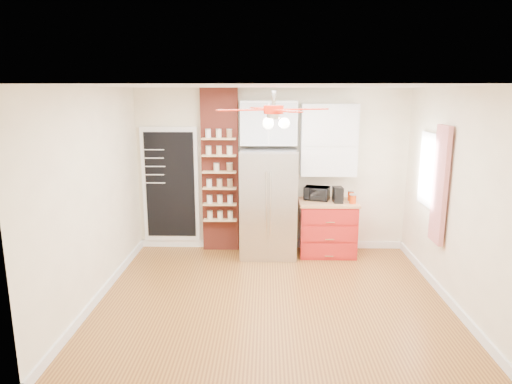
{
  "coord_description": "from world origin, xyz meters",
  "views": [
    {
      "loc": [
        -0.08,
        -5.52,
        2.65
      ],
      "look_at": [
        -0.23,
        0.9,
        1.22
      ],
      "focal_mm": 32.0,
      "sensor_mm": 36.0,
      "label": 1
    }
  ],
  "objects_px": {
    "fridge": "(268,203)",
    "canister_left": "(353,199)",
    "red_cabinet": "(327,228)",
    "toaster_oven": "(317,193)",
    "pantry_jar_oats": "(216,167)",
    "ceiling_fan": "(274,110)",
    "coffee_maker": "(338,195)"
  },
  "relations": [
    {
      "from": "coffee_maker",
      "to": "pantry_jar_oats",
      "type": "xyz_separation_m",
      "value": [
        -1.95,
        0.15,
        0.41
      ]
    },
    {
      "from": "ceiling_fan",
      "to": "toaster_oven",
      "type": "xyz_separation_m",
      "value": [
        0.74,
        1.78,
        -1.41
      ]
    },
    {
      "from": "ceiling_fan",
      "to": "canister_left",
      "type": "xyz_separation_m",
      "value": [
        1.29,
        1.55,
        -1.46
      ]
    },
    {
      "from": "fridge",
      "to": "coffee_maker",
      "type": "distance_m",
      "value": 1.12
    },
    {
      "from": "ceiling_fan",
      "to": "pantry_jar_oats",
      "type": "bearing_deg",
      "value": 116.91
    },
    {
      "from": "canister_left",
      "to": "ceiling_fan",
      "type": "bearing_deg",
      "value": -129.8
    },
    {
      "from": "toaster_oven",
      "to": "fridge",
      "type": "bearing_deg",
      "value": -152.29
    },
    {
      "from": "toaster_oven",
      "to": "pantry_jar_oats",
      "type": "height_order",
      "value": "pantry_jar_oats"
    },
    {
      "from": "red_cabinet",
      "to": "ceiling_fan",
      "type": "distance_m",
      "value": 2.75
    },
    {
      "from": "fridge",
      "to": "red_cabinet",
      "type": "relative_size",
      "value": 1.86
    },
    {
      "from": "toaster_oven",
      "to": "canister_left",
      "type": "xyz_separation_m",
      "value": [
        0.55,
        -0.23,
        -0.04
      ]
    },
    {
      "from": "coffee_maker",
      "to": "ceiling_fan",
      "type": "bearing_deg",
      "value": -126.98
    },
    {
      "from": "coffee_maker",
      "to": "fridge",
      "type": "bearing_deg",
      "value": 175.4
    },
    {
      "from": "fridge",
      "to": "red_cabinet",
      "type": "distance_m",
      "value": 1.06
    },
    {
      "from": "toaster_oven",
      "to": "coffee_maker",
      "type": "height_order",
      "value": "coffee_maker"
    },
    {
      "from": "fridge",
      "to": "pantry_jar_oats",
      "type": "relative_size",
      "value": 13.98
    },
    {
      "from": "ceiling_fan",
      "to": "toaster_oven",
      "type": "height_order",
      "value": "ceiling_fan"
    },
    {
      "from": "toaster_oven",
      "to": "pantry_jar_oats",
      "type": "xyz_separation_m",
      "value": [
        -1.64,
        -0.02,
        0.43
      ]
    },
    {
      "from": "coffee_maker",
      "to": "canister_left",
      "type": "relative_size",
      "value": 1.83
    },
    {
      "from": "fridge",
      "to": "canister_left",
      "type": "bearing_deg",
      "value": -3.49
    },
    {
      "from": "toaster_oven",
      "to": "coffee_maker",
      "type": "relative_size",
      "value": 1.57
    },
    {
      "from": "red_cabinet",
      "to": "canister_left",
      "type": "height_order",
      "value": "canister_left"
    },
    {
      "from": "fridge",
      "to": "canister_left",
      "type": "xyz_separation_m",
      "value": [
        1.34,
        -0.08,
        0.09
      ]
    },
    {
      "from": "fridge",
      "to": "coffee_maker",
      "type": "bearing_deg",
      "value": -0.97
    },
    {
      "from": "toaster_oven",
      "to": "coffee_maker",
      "type": "xyz_separation_m",
      "value": [
        0.32,
        -0.17,
        0.02
      ]
    },
    {
      "from": "red_cabinet",
      "to": "pantry_jar_oats",
      "type": "xyz_separation_m",
      "value": [
        -1.81,
        0.08,
        0.98
      ]
    },
    {
      "from": "fridge",
      "to": "coffee_maker",
      "type": "relative_size",
      "value": 6.97
    },
    {
      "from": "red_cabinet",
      "to": "fridge",
      "type": "bearing_deg",
      "value": -177.05
    },
    {
      "from": "fridge",
      "to": "coffee_maker",
      "type": "xyz_separation_m",
      "value": [
        1.11,
        -0.02,
        0.15
      ]
    },
    {
      "from": "ceiling_fan",
      "to": "coffee_maker",
      "type": "height_order",
      "value": "ceiling_fan"
    },
    {
      "from": "toaster_oven",
      "to": "pantry_jar_oats",
      "type": "bearing_deg",
      "value": -162.28
    },
    {
      "from": "toaster_oven",
      "to": "ceiling_fan",
      "type": "bearing_deg",
      "value": -95.61
    }
  ]
}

